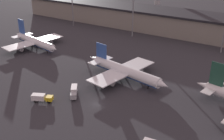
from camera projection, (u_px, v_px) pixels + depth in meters
ground at (97, 104)px, 97.23m from camera, size 600.00×600.00×0.00m
terminal_building at (189, 24)px, 167.70m from camera, size 241.90×24.74×13.24m
airplane_0 at (35, 42)px, 148.27m from camera, size 37.36×33.67×13.38m
airplane_1 at (125, 71)px, 113.67m from camera, size 40.87×33.24×12.29m
service_vehicle_1 at (41, 98)px, 98.35m from camera, size 7.64×5.35×2.75m
service_vehicle_5 at (74, 91)px, 102.04m from camera, size 6.32×7.66×3.17m
lamp_post_0 at (72, 6)px, 184.99m from camera, size 1.80×1.80×20.41m
lamp_post_1 at (133, 11)px, 161.90m from camera, size 1.80×1.80×24.11m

